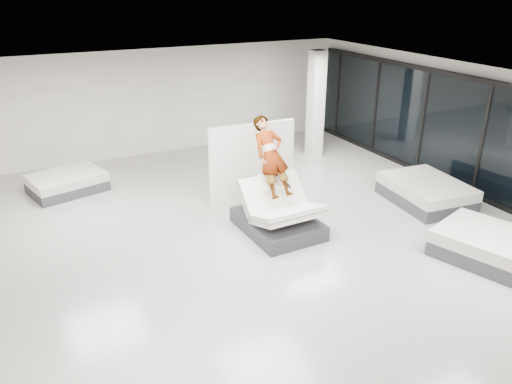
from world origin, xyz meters
TOP-DOWN VIEW (x-y plane):
  - room at (0.00, 0.00)m, footprint 14.00×14.04m
  - hero_bed at (0.57, 0.53)m, footprint 1.48×1.92m
  - person at (0.56, 0.87)m, footprint 0.71×1.78m
  - remote at (0.79, 0.52)m, footprint 0.05×0.14m
  - divider_panel at (0.79, 2.27)m, footprint 2.16×0.22m
  - flat_bed_right_far at (4.53, 0.26)m, footprint 1.73×2.19m
  - flat_bed_right_near at (3.71, -2.37)m, footprint 2.05×2.37m
  - flat_bed_left_far at (-3.23, 4.92)m, footprint 2.03×1.71m
  - column at (4.00, 4.50)m, footprint 0.40×0.40m
  - storefront_glazing at (5.90, 0.00)m, footprint 0.12×13.40m

SIDE VIEW (x-z plane):
  - flat_bed_left_far at x=-3.23m, z-range 0.00..0.48m
  - flat_bed_right_near at x=3.71m, z-range 0.00..0.55m
  - flat_bed_right_far at x=4.53m, z-range 0.00..0.56m
  - hero_bed at x=0.57m, z-range -0.25..1.01m
  - divider_panel at x=0.79m, z-range 0.00..1.97m
  - remote at x=0.79m, z-range 1.00..1.08m
  - person at x=0.56m, z-range 0.61..1.93m
  - storefront_glazing at x=5.90m, z-range -0.01..2.91m
  - room at x=0.00m, z-range 0.00..3.20m
  - column at x=4.00m, z-range 0.00..3.20m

